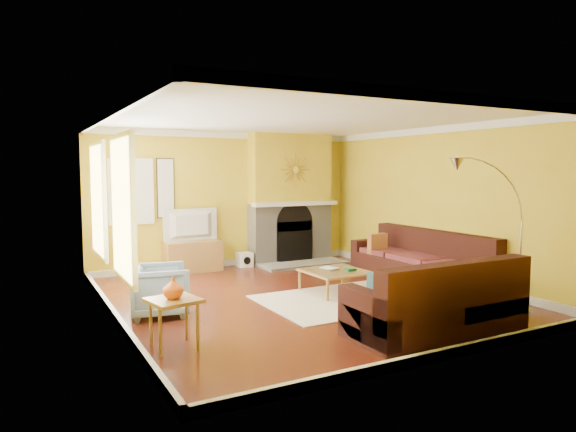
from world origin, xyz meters
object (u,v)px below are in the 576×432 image
armchair (159,290)px  side_table (174,324)px  coffee_table (336,281)px  media_console (193,256)px  sectional_sofa (388,269)px  arc_lamp (492,240)px

armchair → side_table: size_ratio=1.36×
coffee_table → media_console: 3.12m
sectional_sofa → armchair: 3.34m
sectional_sofa → side_table: 3.51m
coffee_table → side_table: (-2.97, -1.30, 0.09)m
media_console → arc_lamp: bearing=-63.5°
side_table → arc_lamp: size_ratio=0.27×
media_console → arc_lamp: (2.44, -4.90, 0.75)m
sectional_sofa → armchair: size_ratio=5.29×
sectional_sofa → side_table: sectional_sofa is taller
sectional_sofa → media_console: 3.95m
armchair → coffee_table: bearing=-80.7°
side_table → armchair: bearing=82.1°
coffee_table → side_table: bearing=-156.3°
media_console → side_table: size_ratio=1.94×
armchair → sectional_sofa: bearing=-92.3°
coffee_table → arc_lamp: size_ratio=0.44×
armchair → side_table: armchair is taller
armchair → arc_lamp: size_ratio=0.36×
coffee_table → media_console: (-1.45, 2.76, 0.11)m
coffee_table → side_table: side_table is taller
sectional_sofa → arc_lamp: size_ratio=1.92×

